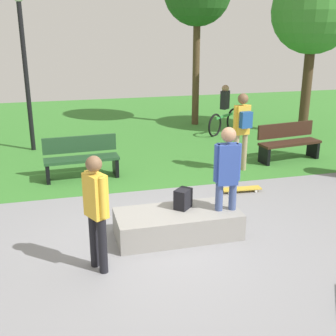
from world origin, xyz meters
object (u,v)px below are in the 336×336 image
(backpack_on_ledge, at_px, (183,199))
(lamp_post, at_px, (24,56))
(skater_performing_trick, at_px, (96,206))
(tree_young_birch, at_px, (314,12))
(park_bench_by_oak, at_px, (288,141))
(pedestrian_with_backpack, at_px, (242,125))
(skater_watching, at_px, (227,173))
(cyclist_on_bicycle, at_px, (224,113))
(skateboard_spare, at_px, (242,189))
(park_bench_center_lawn, at_px, (81,157))
(concrete_ledge, at_px, (178,224))

(backpack_on_ledge, height_order, lamp_post, lamp_post)
(skater_performing_trick, xyz_separation_m, tree_young_birch, (6.97, 6.38, 2.62))
(park_bench_by_oak, relative_size, tree_young_birch, 0.34)
(skater_performing_trick, height_order, pedestrian_with_backpack, pedestrian_with_backpack)
(lamp_post, bearing_deg, park_bench_by_oak, -22.27)
(skater_watching, relative_size, park_bench_by_oak, 1.07)
(skater_watching, height_order, pedestrian_with_backpack, pedestrian_with_backpack)
(skater_performing_trick, relative_size, park_bench_by_oak, 0.99)
(tree_young_birch, relative_size, cyclist_on_bicycle, 3.17)
(backpack_on_ledge, xyz_separation_m, lamp_post, (-2.54, 5.69, 1.88))
(skater_performing_trick, distance_m, pedestrian_with_backpack, 4.98)
(skateboard_spare, bearing_deg, skater_watching, -121.98)
(park_bench_by_oak, xyz_separation_m, lamp_post, (-6.19, 2.54, 1.98))
(tree_young_birch, xyz_separation_m, lamp_post, (-8.07, 0.11, -1.11))
(skater_performing_trick, height_order, skateboard_spare, skater_performing_trick)
(skater_watching, height_order, park_bench_center_lawn, skater_watching)
(skateboard_spare, xyz_separation_m, pedestrian_with_backpack, (0.50, 1.25, 1.02))
(skateboard_spare, bearing_deg, concrete_ledge, -139.48)
(cyclist_on_bicycle, bearing_deg, lamp_post, -174.39)
(tree_young_birch, relative_size, lamp_post, 1.20)
(skateboard_spare, distance_m, park_bench_by_oak, 2.70)
(backpack_on_ledge, bearing_deg, skateboard_spare, -4.76)
(cyclist_on_bicycle, bearing_deg, park_bench_by_oak, -81.35)
(skater_watching, distance_m, cyclist_on_bicycle, 6.97)
(skater_watching, height_order, park_bench_by_oak, skater_watching)
(skater_watching, distance_m, pedestrian_with_backpack, 3.25)
(backpack_on_ledge, height_order, skater_performing_trick, skater_performing_trick)
(park_bench_by_oak, relative_size, lamp_post, 0.41)
(concrete_ledge, relative_size, lamp_post, 0.49)
(skateboard_spare, bearing_deg, cyclist_on_bicycle, 72.51)
(park_bench_center_lawn, bearing_deg, park_bench_by_oak, 0.89)
(park_bench_center_lawn, distance_m, tree_young_birch, 8.00)
(park_bench_center_lawn, relative_size, park_bench_by_oak, 0.98)
(concrete_ledge, bearing_deg, skater_performing_trick, -152.51)
(pedestrian_with_backpack, bearing_deg, cyclist_on_bicycle, 74.14)
(backpack_on_ledge, relative_size, lamp_post, 0.08)
(lamp_post, distance_m, cyclist_on_bicycle, 6.03)
(skater_performing_trick, distance_m, lamp_post, 6.76)
(concrete_ledge, distance_m, park_bench_center_lawn, 3.46)
(concrete_ledge, distance_m, tree_young_birch, 8.70)
(backpack_on_ledge, bearing_deg, skater_watching, -64.67)
(tree_young_birch, bearing_deg, cyclist_on_bicycle, 163.95)
(skater_watching, relative_size, tree_young_birch, 0.36)
(backpack_on_ledge, height_order, skateboard_spare, backpack_on_ledge)
(concrete_ledge, xyz_separation_m, tree_young_birch, (5.66, 5.70, 3.36))
(concrete_ledge, distance_m, cyclist_on_bicycle, 7.19)
(pedestrian_with_backpack, bearing_deg, park_bench_by_oak, 19.00)
(concrete_ledge, bearing_deg, lamp_post, 112.60)
(skater_performing_trick, xyz_separation_m, skateboard_spare, (3.09, 2.20, -0.88))
(skateboard_spare, height_order, lamp_post, lamp_post)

